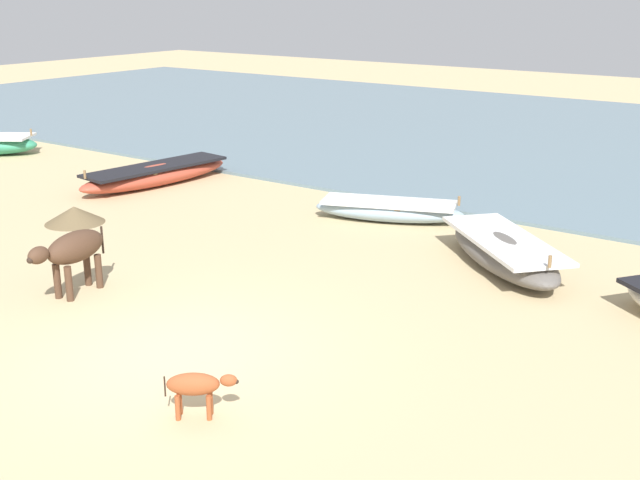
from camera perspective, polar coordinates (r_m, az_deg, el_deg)
The scene contains 8 objects.
ground at distance 11.33m, azimuth -10.10°, elevation -7.97°, with size 80.00×80.00×0.00m, color tan.
sea_water at distance 27.24m, azimuth 19.19°, elevation 6.46°, with size 60.00×20.00×0.08m, color slate.
fishing_boat_1 at distance 20.87m, azimuth -11.59°, elevation 4.61°, with size 1.57×4.49×0.71m.
fishing_boat_2 at distance 14.70m, azimuth 12.93°, elevation -0.81°, with size 3.43×3.24×0.77m.
fishing_boat_4 at distance 17.34m, azimuth 4.91°, elevation 2.15°, with size 3.34×1.99×0.64m.
cow_adult_dark at distance 13.59m, azimuth -17.15°, elevation -0.70°, with size 0.61×1.62×1.05m.
calf_near_rust at distance 9.57m, azimuth -8.82°, elevation -10.21°, with size 0.78×0.64×0.56m.
debris_pile_0 at distance 17.91m, azimuth -17.07°, elevation 1.73°, with size 1.27×1.27×0.36m, color brown.
Camera 1 is at (7.44, -7.05, 4.83)m, focal length 45.00 mm.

